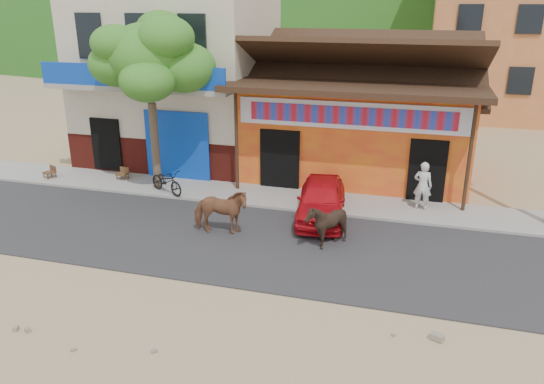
{
  "coord_description": "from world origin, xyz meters",
  "views": [
    {
      "loc": [
        4.18,
        -10.34,
        6.49
      ],
      "look_at": [
        0.43,
        3.0,
        1.4
      ],
      "focal_mm": 35.0,
      "sensor_mm": 36.0,
      "label": 1
    }
  ],
  "objects_px": {
    "cow_dark": "(326,225)",
    "cafe_chair_left": "(49,167)",
    "tree": "(152,103)",
    "scooter": "(167,181)",
    "cow_tan": "(220,211)",
    "red_car": "(321,199)",
    "cafe_chair_right": "(122,169)",
    "pedestrian": "(423,186)"
  },
  "relations": [
    {
      "from": "cow_dark",
      "to": "cafe_chair_right",
      "type": "distance_m",
      "value": 8.97
    },
    {
      "from": "cow_tan",
      "to": "pedestrian",
      "type": "bearing_deg",
      "value": -68.15
    },
    {
      "from": "cow_tan",
      "to": "scooter",
      "type": "relative_size",
      "value": 1.01
    },
    {
      "from": "cow_tan",
      "to": "cafe_chair_left",
      "type": "height_order",
      "value": "cow_tan"
    },
    {
      "from": "cow_dark",
      "to": "pedestrian",
      "type": "distance_m",
      "value": 4.19
    },
    {
      "from": "tree",
      "to": "cow_tan",
      "type": "bearing_deg",
      "value": -40.24
    },
    {
      "from": "pedestrian",
      "to": "cafe_chair_left",
      "type": "bearing_deg",
      "value": 10.52
    },
    {
      "from": "cow_tan",
      "to": "red_car",
      "type": "bearing_deg",
      "value": -62.4
    },
    {
      "from": "cow_dark",
      "to": "red_car",
      "type": "relative_size",
      "value": 0.36
    },
    {
      "from": "cow_dark",
      "to": "tree",
      "type": "bearing_deg",
      "value": -125.12
    },
    {
      "from": "cow_dark",
      "to": "red_car",
      "type": "bearing_deg",
      "value": -176.14
    },
    {
      "from": "tree",
      "to": "cow_dark",
      "type": "height_order",
      "value": "tree"
    },
    {
      "from": "red_car",
      "to": "cafe_chair_left",
      "type": "distance_m",
      "value": 10.56
    },
    {
      "from": "cow_dark",
      "to": "pedestrian",
      "type": "height_order",
      "value": "pedestrian"
    },
    {
      "from": "cafe_chair_left",
      "to": "tree",
      "type": "bearing_deg",
      "value": 27.25
    },
    {
      "from": "cow_tan",
      "to": "red_car",
      "type": "height_order",
      "value": "cow_tan"
    },
    {
      "from": "cow_tan",
      "to": "cow_dark",
      "type": "height_order",
      "value": "cow_tan"
    },
    {
      "from": "cow_dark",
      "to": "cafe_chair_right",
      "type": "relative_size",
      "value": 1.64
    },
    {
      "from": "cafe_chair_right",
      "to": "tree",
      "type": "bearing_deg",
      "value": -8.12
    },
    {
      "from": "cafe_chair_left",
      "to": "scooter",
      "type": "bearing_deg",
      "value": 21.23
    },
    {
      "from": "tree",
      "to": "cafe_chair_right",
      "type": "bearing_deg",
      "value": 166.62
    },
    {
      "from": "cow_dark",
      "to": "cafe_chair_left",
      "type": "relative_size",
      "value": 1.59
    },
    {
      "from": "cow_tan",
      "to": "cafe_chair_right",
      "type": "distance_m",
      "value": 6.22
    },
    {
      "from": "cow_dark",
      "to": "red_car",
      "type": "height_order",
      "value": "cow_dark"
    },
    {
      "from": "red_car",
      "to": "scooter",
      "type": "relative_size",
      "value": 2.23
    },
    {
      "from": "cow_dark",
      "to": "cafe_chair_left",
      "type": "height_order",
      "value": "cow_dark"
    },
    {
      "from": "red_car",
      "to": "pedestrian",
      "type": "bearing_deg",
      "value": 17.94
    },
    {
      "from": "tree",
      "to": "cow_tan",
      "type": "relative_size",
      "value": 3.68
    },
    {
      "from": "cow_dark",
      "to": "cafe_chair_right",
      "type": "bearing_deg",
      "value": -123.01
    },
    {
      "from": "cow_tan",
      "to": "red_car",
      "type": "distance_m",
      "value": 3.22
    },
    {
      "from": "pedestrian",
      "to": "cafe_chair_left",
      "type": "distance_m",
      "value": 13.52
    },
    {
      "from": "tree",
      "to": "scooter",
      "type": "xyz_separation_m",
      "value": [
        0.6,
        -0.5,
        -2.58
      ]
    },
    {
      "from": "cafe_chair_right",
      "to": "cow_dark",
      "type": "bearing_deg",
      "value": -17.1
    },
    {
      "from": "cow_tan",
      "to": "red_car",
      "type": "xyz_separation_m",
      "value": [
        2.58,
        1.93,
        -0.08
      ]
    },
    {
      "from": "cafe_chair_right",
      "to": "red_car",
      "type": "bearing_deg",
      "value": -5.35
    },
    {
      "from": "pedestrian",
      "to": "cafe_chair_left",
      "type": "xyz_separation_m",
      "value": [
        -13.5,
        -0.55,
        -0.37
      ]
    },
    {
      "from": "cow_tan",
      "to": "cow_dark",
      "type": "xyz_separation_m",
      "value": [
        3.08,
        -0.02,
        -0.04
      ]
    },
    {
      "from": "scooter",
      "to": "cafe_chair_left",
      "type": "bearing_deg",
      "value": 113.28
    },
    {
      "from": "tree",
      "to": "cow_tan",
      "type": "distance_m",
      "value": 5.22
    },
    {
      "from": "red_car",
      "to": "cafe_chair_left",
      "type": "relative_size",
      "value": 4.38
    },
    {
      "from": "cow_tan",
      "to": "scooter",
      "type": "height_order",
      "value": "cow_tan"
    },
    {
      "from": "scooter",
      "to": "pedestrian",
      "type": "distance_m",
      "value": 8.55
    }
  ]
}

